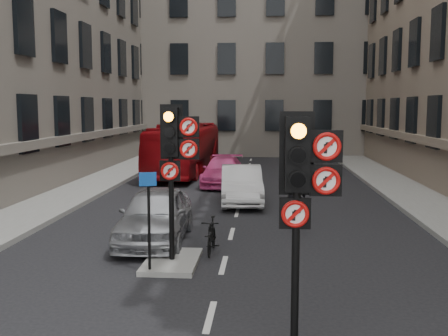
# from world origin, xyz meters

# --- Properties ---
(pavement_left) EXTENTS (3.00, 50.00, 0.16)m
(pavement_left) POSITION_xyz_m (-7.20, 12.00, 0.08)
(pavement_left) COLOR gray
(pavement_left) RESTS_ON ground
(pavement_right) EXTENTS (3.00, 50.00, 0.16)m
(pavement_right) POSITION_xyz_m (7.20, 12.00, 0.08)
(pavement_right) COLOR gray
(pavement_right) RESTS_ON ground
(centre_island) EXTENTS (1.20, 2.00, 0.12)m
(centre_island) POSITION_xyz_m (-1.20, 5.00, 0.06)
(centre_island) COLOR gray
(centre_island) RESTS_ON ground
(building_far) EXTENTS (30.00, 14.00, 20.00)m
(building_far) POSITION_xyz_m (0.00, 38.00, 10.00)
(building_far) COLOR #6F655D
(building_far) RESTS_ON ground
(signal_near) EXTENTS (0.91, 0.40, 3.58)m
(signal_near) POSITION_xyz_m (1.49, 0.99, 2.58)
(signal_near) COLOR black
(signal_near) RESTS_ON ground
(signal_far) EXTENTS (0.91, 0.40, 3.58)m
(signal_far) POSITION_xyz_m (-1.11, 4.99, 2.70)
(signal_far) COLOR black
(signal_far) RESTS_ON centre_island
(car_silver) EXTENTS (1.88, 4.36, 1.47)m
(car_silver) POSITION_xyz_m (-2.00, 7.00, 0.73)
(car_silver) COLOR #9FA1A6
(car_silver) RESTS_ON ground
(car_white) EXTENTS (1.79, 4.36, 1.41)m
(car_white) POSITION_xyz_m (0.07, 12.88, 0.70)
(car_white) COLOR silver
(car_white) RESTS_ON ground
(car_pink) EXTENTS (1.89, 4.46, 1.28)m
(car_pink) POSITION_xyz_m (-0.97, 17.38, 0.64)
(car_pink) COLOR #D03D81
(car_pink) RESTS_ON ground
(bus_red) EXTENTS (2.78, 9.93, 2.74)m
(bus_red) POSITION_xyz_m (-3.36, 21.21, 1.37)
(bus_red) COLOR maroon
(bus_red) RESTS_ON ground
(motorcycle) EXTENTS (0.45, 1.49, 0.89)m
(motorcycle) POSITION_xyz_m (-0.38, 6.00, 0.45)
(motorcycle) COLOR black
(motorcycle) RESTS_ON ground
(motorcyclist) EXTENTS (0.83, 0.71, 1.94)m
(motorcyclist) POSITION_xyz_m (1.84, 9.11, 0.97)
(motorcyclist) COLOR black
(motorcyclist) RESTS_ON ground
(info_sign) EXTENTS (0.36, 0.15, 2.14)m
(info_sign) POSITION_xyz_m (-1.55, 4.18, 1.50)
(info_sign) COLOR black
(info_sign) RESTS_ON centre_island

